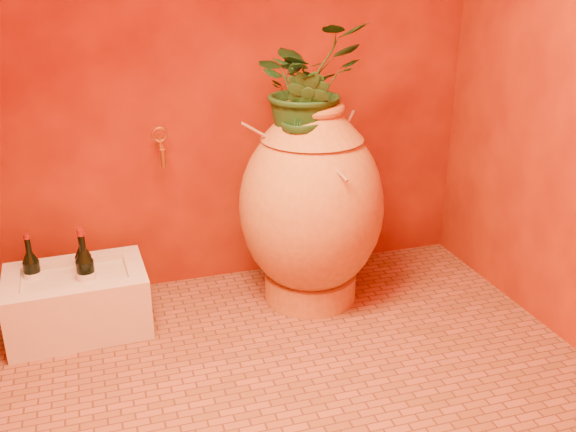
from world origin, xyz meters
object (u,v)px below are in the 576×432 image
object	(u,v)px
wine_bottle_a	(85,269)
wine_bottle_b	(33,274)
stone_basin	(78,302)
amphora	(311,206)
wall_tap	(161,144)
wine_bottle_c	(86,275)

from	to	relation	value
wine_bottle_a	wine_bottle_b	xyz separation A→B (m)	(-0.23, 0.01, -0.00)
stone_basin	wine_bottle_b	world-z (taller)	wine_bottle_b
amphora	wine_bottle_b	bearing A→B (deg)	175.21
stone_basin	wine_bottle_a	world-z (taller)	wine_bottle_a
amphora	wall_tap	distance (m)	0.78
wine_bottle_b	wall_tap	size ratio (longest dim) A/B	1.74
amphora	wine_bottle_b	distance (m)	1.33
amphora	wine_bottle_c	xyz separation A→B (m)	(-1.08, 0.01, -0.22)
amphora	wine_bottle_a	size ratio (longest dim) A/B	3.17
wine_bottle_a	wall_tap	size ratio (longest dim) A/B	1.76
wine_bottle_c	wall_tap	xyz separation A→B (m)	(0.41, 0.27, 0.51)
amphora	wine_bottle_a	xyz separation A→B (m)	(-1.08, 0.10, -0.23)
wine_bottle_b	wine_bottle_a	bearing A→B (deg)	-2.74
amphora	stone_basin	world-z (taller)	amphora
wine_bottle_c	wall_tap	world-z (taller)	wall_tap
stone_basin	wine_bottle_b	size ratio (longest dim) A/B	2.02
wine_bottle_a	wine_bottle_b	size ratio (longest dim) A/B	1.01
wine_bottle_b	amphora	bearing A→B (deg)	-4.79
wine_bottle_c	wall_tap	size ratio (longest dim) A/B	1.89
stone_basin	wine_bottle_c	bearing A→B (deg)	-23.04
amphora	wine_bottle_c	size ratio (longest dim) A/B	2.94
amphora	wine_bottle_c	world-z (taller)	amphora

